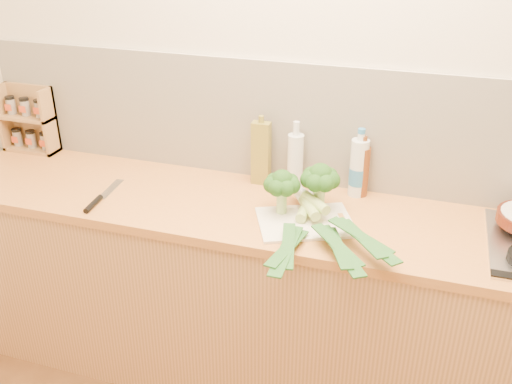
# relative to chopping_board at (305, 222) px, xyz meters

# --- Properties ---
(room_shell) EXTENTS (3.50, 3.50, 3.50)m
(room_shell) POSITION_rel_chopping_board_xyz_m (-0.05, 0.37, 0.26)
(room_shell) COLOR beige
(room_shell) RESTS_ON ground
(counter) EXTENTS (3.20, 0.62, 0.90)m
(counter) POSITION_rel_chopping_board_xyz_m (-0.05, 0.08, -0.46)
(counter) COLOR tan
(counter) RESTS_ON ground
(chopping_board) EXTENTS (0.45, 0.40, 0.01)m
(chopping_board) POSITION_rel_chopping_board_xyz_m (0.00, 0.00, 0.00)
(chopping_board) COLOR white
(chopping_board) RESTS_ON counter
(broccoli_left) EXTENTS (0.15, 0.15, 0.19)m
(broccoli_left) POSITION_rel_chopping_board_xyz_m (-0.11, 0.04, 0.13)
(broccoli_left) COLOR #9FC875
(broccoli_left) RESTS_ON chopping_board
(broccoli_right) EXTENTS (0.16, 0.16, 0.20)m
(broccoli_right) POSITION_rel_chopping_board_xyz_m (0.03, 0.11, 0.14)
(broccoli_right) COLOR #9FC875
(broccoli_right) RESTS_ON chopping_board
(leek_front) EXTENTS (0.11, 0.64, 0.04)m
(leek_front) POSITION_rel_chopping_board_xyz_m (-0.01, -0.05, 0.03)
(leek_front) COLOR white
(leek_front) RESTS_ON chopping_board
(leek_mid) EXTENTS (0.40, 0.60, 0.04)m
(leek_mid) POSITION_rel_chopping_board_xyz_m (0.05, -0.03, 0.05)
(leek_mid) COLOR white
(leek_mid) RESTS_ON chopping_board
(leek_back) EXTENTS (0.52, 0.51, 0.04)m
(leek_back) POSITION_rel_chopping_board_xyz_m (0.08, 0.00, 0.06)
(leek_back) COLOR white
(leek_back) RESTS_ON chopping_board
(chefs_knife) EXTENTS (0.06, 0.33, 0.02)m
(chefs_knife) POSITION_rel_chopping_board_xyz_m (-0.88, -0.09, 0.00)
(chefs_knife) COLOR silver
(chefs_knife) RESTS_ON counter
(spice_rack) EXTENTS (0.28, 0.11, 0.33)m
(spice_rack) POSITION_rel_chopping_board_xyz_m (-1.50, 0.32, 0.14)
(spice_rack) COLOR #A57447
(spice_rack) RESTS_ON counter
(oil_tin) EXTENTS (0.08, 0.05, 0.32)m
(oil_tin) POSITION_rel_chopping_board_xyz_m (-0.28, 0.30, 0.14)
(oil_tin) COLOR olive
(oil_tin) RESTS_ON counter
(glass_bottle) EXTENTS (0.07, 0.07, 0.30)m
(glass_bottle) POSITION_rel_chopping_board_xyz_m (-0.12, 0.31, 0.12)
(glass_bottle) COLOR silver
(glass_bottle) RESTS_ON counter
(amber_bottle) EXTENTS (0.06, 0.06, 0.27)m
(amber_bottle) POSITION_rel_chopping_board_xyz_m (0.17, 0.31, 0.11)
(amber_bottle) COLOR #5E2F12
(amber_bottle) RESTS_ON counter
(water_bottle) EXTENTS (0.08, 0.08, 0.28)m
(water_bottle) POSITION_rel_chopping_board_xyz_m (0.15, 0.31, 0.11)
(water_bottle) COLOR silver
(water_bottle) RESTS_ON counter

